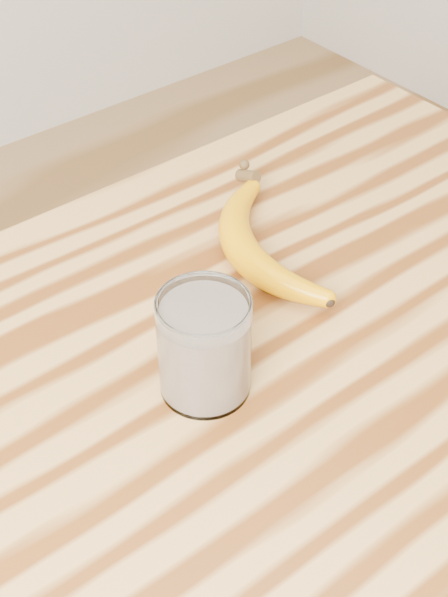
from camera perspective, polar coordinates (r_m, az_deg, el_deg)
table at (r=0.91m, az=1.10°, el=-12.94°), size 1.20×0.80×0.90m
smoothie_glass at (r=0.79m, az=-1.36°, el=-3.38°), size 0.09×0.09×0.11m
banana at (r=0.95m, az=1.12°, el=3.42°), size 0.22×0.35×0.04m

